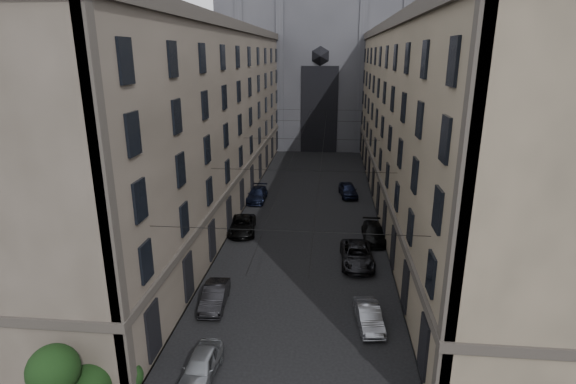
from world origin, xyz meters
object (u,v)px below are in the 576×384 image
(gothic_tower, at_px, (322,42))
(car_left_far, at_px, (257,194))
(car_left_near, at_px, (201,366))
(car_right_midfar, at_px, (373,233))
(car_left_midfar, at_px, (243,225))
(car_right_near, at_px, (369,316))
(car_right_far, at_px, (348,190))
(car_right_midnear, at_px, (357,255))
(car_left_midnear, at_px, (215,296))

(gothic_tower, bearing_deg, car_left_far, -99.09)
(car_left_near, distance_m, car_right_midfar, 21.39)
(car_left_midfar, height_order, car_right_midfar, car_left_midfar)
(car_left_near, relative_size, car_right_near, 1.03)
(car_left_far, height_order, car_right_midfar, car_left_far)
(car_left_far, bearing_deg, car_left_near, -86.68)
(car_left_near, bearing_deg, gothic_tower, 88.47)
(car_left_near, bearing_deg, car_right_far, 77.16)
(car_left_near, xyz_separation_m, car_left_midfar, (-1.66, 19.46, 0.02))
(car_right_midnear, relative_size, car_right_far, 1.19)
(gothic_tower, bearing_deg, car_right_midnear, -85.28)
(car_right_near, distance_m, car_right_midfar, 13.34)
(gothic_tower, relative_size, car_left_midnear, 13.89)
(car_left_near, relative_size, car_right_midfar, 0.85)
(car_right_near, bearing_deg, gothic_tower, 87.89)
(gothic_tower, relative_size, car_right_near, 14.97)
(car_left_midnear, bearing_deg, gothic_tower, 81.27)
(car_left_near, height_order, car_left_far, car_left_far)
(car_left_far, xyz_separation_m, car_right_midfar, (12.11, -10.15, -0.02))
(car_right_midfar, bearing_deg, car_right_near, -96.40)
(car_left_midnear, xyz_separation_m, car_right_far, (9.43, 24.78, 0.08))
(gothic_tower, height_order, car_right_far, gothic_tower)
(car_right_midfar, bearing_deg, gothic_tower, 96.73)
(car_left_near, xyz_separation_m, car_right_near, (8.86, 5.50, -0.04))
(car_right_far, bearing_deg, car_left_midnear, -118.83)
(gothic_tower, distance_m, car_right_far, 39.37)
(car_right_midnear, xyz_separation_m, car_right_far, (-0.17, 17.66, 0.02))
(gothic_tower, xyz_separation_m, car_left_near, (-4.20, -66.82, -17.12))
(car_left_midfar, height_order, car_right_near, car_left_midfar)
(gothic_tower, height_order, car_right_midfar, gothic_tower)
(car_left_near, distance_m, car_right_far, 32.66)
(car_right_far, bearing_deg, car_left_near, -112.90)
(car_right_far, bearing_deg, car_right_near, -96.98)
(car_left_midfar, height_order, car_right_midnear, car_right_midnear)
(car_left_midfar, relative_size, car_right_midfar, 1.06)
(car_right_midnear, bearing_deg, car_right_midfar, 69.59)
(car_right_midfar, bearing_deg, car_left_midfar, 176.25)
(car_left_near, bearing_deg, car_left_midfar, 96.95)
(car_left_far, height_order, car_right_near, car_left_far)
(car_left_far, relative_size, car_right_far, 1.08)
(car_right_near, bearing_deg, car_right_midnear, 85.57)
(gothic_tower, bearing_deg, car_left_near, -93.60)
(car_left_near, xyz_separation_m, car_right_midfar, (10.25, 18.77, 0.00))
(car_left_midnear, height_order, car_right_midnear, car_right_midnear)
(car_left_midfar, relative_size, car_right_near, 1.30)
(car_left_midnear, bearing_deg, car_right_far, 65.42)
(car_left_midfar, bearing_deg, car_right_far, 42.90)
(car_right_near, xyz_separation_m, car_right_midfar, (1.38, 13.27, 0.05))
(car_right_midfar, bearing_deg, car_left_midnear, -133.68)
(car_left_midnear, xyz_separation_m, car_left_midfar, (-0.64, 12.67, 0.01))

